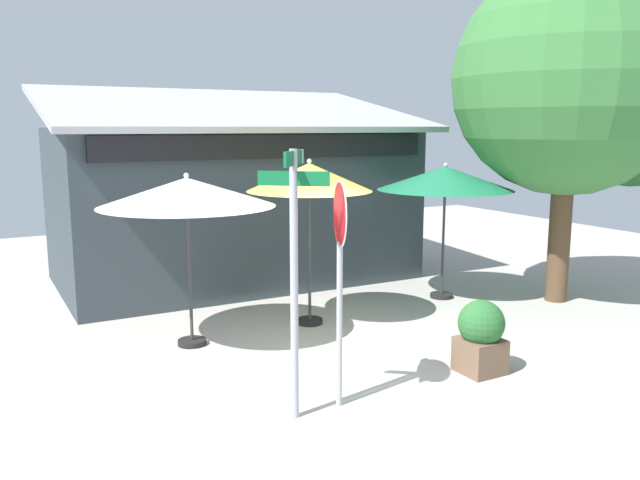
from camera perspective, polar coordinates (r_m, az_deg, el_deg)
name	(u,v)px	position (r m, az deg, el deg)	size (l,w,h in m)	color
ground_plane	(350,370)	(9.23, 2.67, -11.39)	(28.00, 28.00, 0.10)	#ADA8A0
cafe_building	(234,200)	(14.24, -7.63, 3.56)	(7.78, 4.71, 4.21)	#333D42
street_sign_post	(294,259)	(7.15, -2.30, -1.71)	(0.64, 0.69, 3.07)	#A8AAB2
stop_sign	(340,251)	(7.46, 1.76, -0.96)	(0.27, 0.73, 2.71)	#A8AAB2
patio_umbrella_ivory_left	(187,193)	(9.76, -11.67, 4.09)	(2.63, 2.63, 2.64)	black
patio_umbrella_mustard_center	(309,178)	(10.64, -0.94, 5.45)	(2.08, 2.08, 2.79)	black
patio_umbrella_forest_green_right	(445,179)	(12.56, 11.01, 5.31)	(2.59, 2.59, 2.64)	black
shade_tree	(588,86)	(13.10, 22.60, 12.43)	(4.86, 4.27, 6.31)	brown
sidewalk_planter	(481,335)	(9.09, 14.02, -8.14)	(0.63, 0.63, 1.01)	brown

